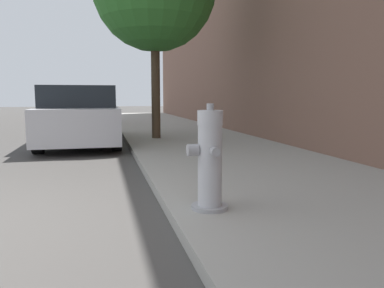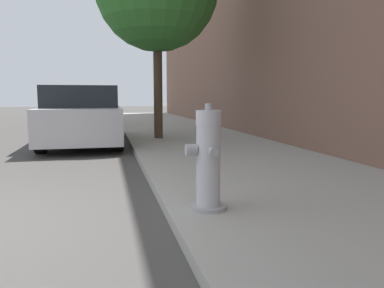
% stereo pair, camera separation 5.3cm
% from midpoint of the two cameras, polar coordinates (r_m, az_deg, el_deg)
% --- Properties ---
extents(sidewalk_slab, '(3.26, 40.00, 0.11)m').
position_cam_midpoint_polar(sidewalk_slab, '(4.13, 19.60, -8.29)').
color(sidewalk_slab, '#99968E').
rests_on(sidewalk_slab, ground_plane).
extents(fire_hydrant, '(0.38, 0.38, 0.96)m').
position_cam_midpoint_polar(fire_hydrant, '(3.38, 2.90, -2.64)').
color(fire_hydrant, '#97979C').
rests_on(fire_hydrant, sidewalk_slab).
extents(parked_car_near, '(1.72, 4.02, 1.36)m').
position_cam_midpoint_polar(parked_car_near, '(9.11, -16.13, 4.05)').
color(parked_car_near, '#B7B7BC').
rests_on(parked_car_near, ground_plane).
extents(parked_car_mid, '(1.73, 4.45, 1.33)m').
position_cam_midpoint_polar(parked_car_mid, '(14.34, -15.65, 5.04)').
color(parked_car_mid, silver).
rests_on(parked_car_mid, ground_plane).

